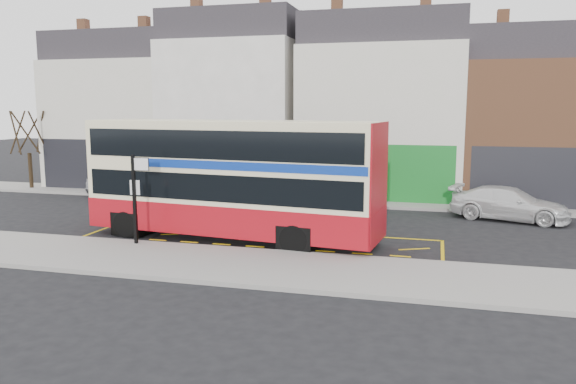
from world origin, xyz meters
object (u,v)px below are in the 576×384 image
(car_white, at_px, (509,204))
(street_tree_right, at_px, (407,137))
(car_silver, at_px, (123,185))
(street_tree_left, at_px, (27,121))
(bus_stop_post, at_px, (136,191))
(double_decker_bus, at_px, (232,178))
(car_grey, at_px, (260,192))

(car_white, distance_m, street_tree_right, 7.06)
(car_silver, distance_m, street_tree_left, 8.14)
(car_silver, xyz_separation_m, street_tree_left, (-7.22, 1.21, 3.55))
(bus_stop_post, distance_m, street_tree_right, 16.06)
(double_decker_bus, distance_m, bus_stop_post, 3.66)
(street_tree_left, bearing_deg, car_white, -4.84)
(bus_stop_post, bearing_deg, car_grey, 79.13)
(double_decker_bus, xyz_separation_m, bus_stop_post, (-2.99, -2.08, -0.34))
(street_tree_left, distance_m, street_tree_right, 23.04)
(double_decker_bus, relative_size, street_tree_left, 1.89)
(car_silver, bearing_deg, bus_stop_post, -139.23)
(street_tree_left, bearing_deg, bus_stop_post, -39.17)
(car_grey, bearing_deg, double_decker_bus, -157.37)
(car_white, distance_m, street_tree_left, 28.19)
(bus_stop_post, height_order, car_grey, bus_stop_post)
(car_silver, bearing_deg, car_grey, -82.81)
(street_tree_left, bearing_deg, car_grey, -4.51)
(car_white, bearing_deg, bus_stop_post, 138.59)
(bus_stop_post, height_order, street_tree_left, street_tree_left)
(car_silver, height_order, street_tree_right, street_tree_right)
(bus_stop_post, distance_m, car_silver, 12.24)
(car_white, bearing_deg, street_tree_left, 100.93)
(car_grey, xyz_separation_m, street_tree_left, (-15.46, 1.22, 3.64))
(car_silver, distance_m, car_white, 20.68)
(double_decker_bus, relative_size, bus_stop_post, 3.61)
(car_silver, xyz_separation_m, car_grey, (8.24, -0.01, -0.09))
(street_tree_right, bearing_deg, car_silver, -168.95)
(double_decker_bus, height_order, car_white, double_decker_bus)
(double_decker_bus, bearing_deg, street_tree_right, 67.88)
(car_grey, height_order, street_tree_left, street_tree_left)
(bus_stop_post, distance_m, street_tree_left, 18.10)
(bus_stop_post, relative_size, car_white, 0.63)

